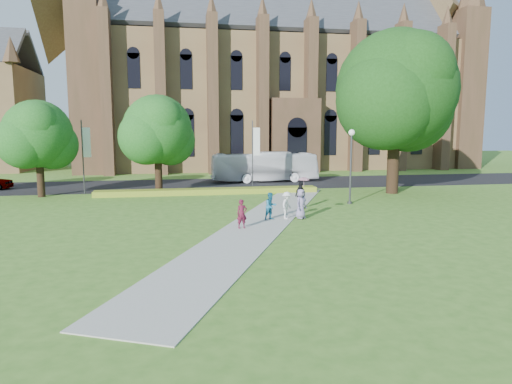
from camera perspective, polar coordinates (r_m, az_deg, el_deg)
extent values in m
plane|color=#3E6F21|center=(24.81, 1.07, -4.33)|extent=(160.00, 160.00, 0.00)
cube|color=black|center=(44.35, -4.05, 1.02)|extent=(160.00, 10.00, 0.02)
cube|color=#B2B2A8|center=(25.77, 0.63, -3.82)|extent=(15.58, 28.54, 0.04)
cube|color=gold|center=(37.42, -5.95, 0.08)|extent=(18.00, 1.40, 0.45)
cube|color=brown|center=(65.56, 2.76, 10.63)|extent=(52.00, 16.00, 17.00)
cube|color=brown|center=(57.84, -20.46, 12.54)|extent=(3.50, 3.50, 21.00)
cube|color=brown|center=(69.27, 24.79, 11.44)|extent=(3.50, 3.50, 21.00)
cube|color=brown|center=(56.75, 4.81, 7.02)|extent=(6.00, 2.50, 9.00)
cylinder|color=#38383D|center=(32.81, 11.75, 2.71)|extent=(0.14, 0.14, 4.80)
sphere|color=white|center=(32.69, 11.87, 7.29)|extent=(0.44, 0.44, 0.44)
cylinder|color=#38383D|center=(33.09, 11.64, -1.30)|extent=(0.36, 0.36, 0.15)
cylinder|color=#332114|center=(39.13, 16.80, 4.65)|extent=(0.96, 0.96, 6.60)
sphere|color=#153B10|center=(39.21, 17.10, 12.11)|extent=(9.60, 9.60, 9.60)
cylinder|color=#332114|center=(39.26, -25.37, 2.23)|extent=(0.56, 0.56, 3.85)
sphere|color=#185018|center=(39.13, -25.62, 6.57)|extent=(5.20, 5.20, 5.20)
cylinder|color=#332114|center=(38.43, -12.10, 2.91)|extent=(0.60, 0.60, 4.12)
sphere|color=#185018|center=(38.30, -12.24, 7.66)|extent=(5.60, 5.60, 5.60)
cylinder|color=#38383D|center=(39.63, -0.44, 4.58)|extent=(0.10, 0.10, 6.00)
cube|color=white|center=(39.65, 0.06, 6.32)|extent=(0.60, 0.02, 2.40)
cylinder|color=#38383D|center=(39.70, -20.82, 4.08)|extent=(0.10, 0.10, 6.00)
cube|color=white|center=(39.59, -20.41, 5.83)|extent=(0.60, 0.02, 2.40)
imported|color=white|center=(46.03, 1.08, 3.16)|extent=(10.81, 2.91, 2.99)
imported|color=#541328|center=(24.05, -1.78, -2.75)|extent=(0.62, 0.46, 1.54)
imported|color=#1B668A|center=(26.31, 1.86, -1.78)|extent=(0.95, 0.87, 1.59)
imported|color=silver|center=(26.65, 3.87, -1.67)|extent=(1.06, 1.18, 1.59)
imported|color=black|center=(30.13, 5.56, -0.39)|extent=(1.09, 1.03, 1.81)
imported|color=gray|center=(26.86, 5.64, -1.47)|extent=(1.00, 0.97, 1.73)
imported|color=#DE9CB9|center=(26.85, 5.98, 1.03)|extent=(0.71, 0.71, 0.59)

